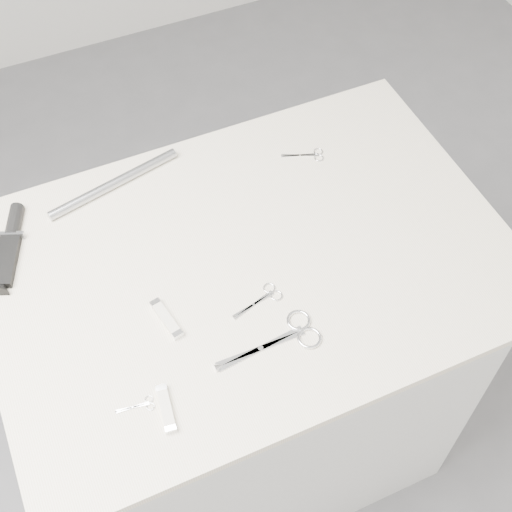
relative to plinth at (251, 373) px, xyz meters
name	(u,v)px	position (x,y,z in m)	size (l,w,h in m)	color
ground	(252,443)	(0.00, 0.00, -0.46)	(4.00, 4.00, 0.01)	slate
plinth	(251,373)	(0.00, 0.00, 0.00)	(0.90, 0.60, 0.90)	silver
display_board	(249,262)	(0.00, 0.00, 0.46)	(1.00, 0.70, 0.02)	beige
large_shears	(289,336)	(0.00, -0.18, 0.47)	(0.19, 0.08, 0.01)	silver
embroidery_scissors_a	(264,298)	(-0.01, -0.09, 0.47)	(0.10, 0.05, 0.00)	silver
embroidery_scissors_b	(309,155)	(0.23, 0.20, 0.47)	(0.09, 0.05, 0.00)	silver
tiny_scissors	(141,405)	(-0.29, -0.20, 0.47)	(0.07, 0.03, 0.00)	silver
sheathed_knife	(10,243)	(-0.41, 0.22, 0.48)	(0.10, 0.19, 0.02)	black
pocket_knife_a	(166,319)	(-0.19, -0.06, 0.48)	(0.03, 0.09, 0.01)	beige
pocket_knife_b	(166,409)	(-0.25, -0.23, 0.48)	(0.03, 0.09, 0.01)	beige
metal_rail	(114,183)	(-0.18, 0.28, 0.48)	(0.02, 0.02, 0.29)	#96999E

